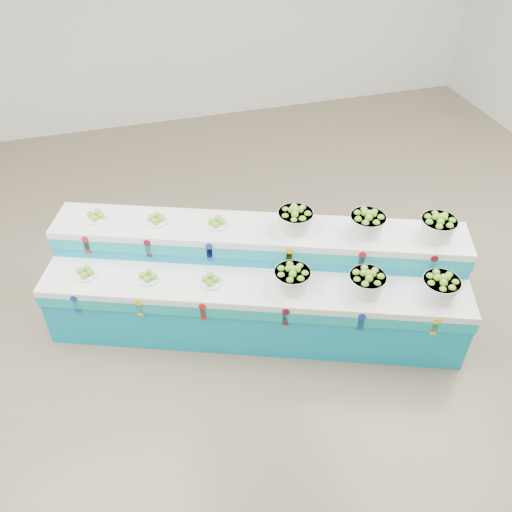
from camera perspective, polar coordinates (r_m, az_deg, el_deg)
name	(u,v)px	position (r m, az deg, el deg)	size (l,w,h in m)	color
ground	(282,322)	(5.70, 2.74, -7.06)	(10.00, 10.00, 0.00)	#76684C
display_stand	(256,283)	(5.38, 0.00, -2.93)	(4.09, 1.05, 1.02)	#0E97BC
plate_lower_left	(85,272)	(5.37, -17.69, -1.63)	(0.22, 0.22, 0.09)	white
plate_lower_mid	(148,276)	(5.18, -11.41, -2.07)	(0.22, 0.22, 0.09)	white
plate_lower_right	(211,279)	(5.06, -4.85, -2.49)	(0.22, 0.22, 0.09)	white
basket_lower_left	(292,278)	(4.96, 3.87, -2.37)	(0.34, 0.34, 0.24)	silver
basket_lower_mid	(367,283)	(5.00, 11.70, -2.78)	(0.34, 0.34, 0.24)	silver
basket_lower_right	(440,287)	(5.14, 19.00, -3.12)	(0.34, 0.34, 0.24)	silver
plate_upper_left	(96,215)	(5.56, -16.66, 4.15)	(0.22, 0.22, 0.09)	white
plate_upper_mid	(156,219)	(5.37, -10.55, 3.93)	(0.22, 0.22, 0.09)	white
plate_upper_right	(217,222)	(5.25, -4.20, 3.66)	(0.22, 0.22, 0.09)	white
basket_upper_left	(295,219)	(5.16, 4.21, 3.89)	(0.34, 0.34, 0.24)	silver
basket_upper_mid	(367,223)	(5.20, 11.75, 3.44)	(0.34, 0.34, 0.24)	silver
basket_upper_right	(438,227)	(5.33, 18.77, 2.96)	(0.34, 0.34, 0.24)	silver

